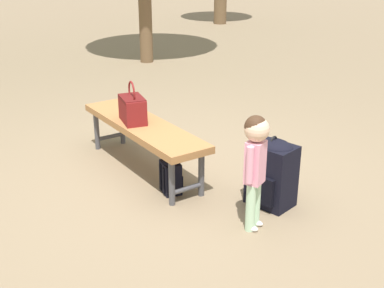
% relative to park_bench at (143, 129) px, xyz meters
% --- Properties ---
extents(ground_plane, '(40.00, 40.00, 0.00)m').
position_rel_park_bench_xyz_m(ground_plane, '(0.40, 0.09, -0.39)').
color(ground_plane, '#7F6B51').
rests_on(ground_plane, ground).
extents(park_bench, '(1.64, 0.63, 0.45)m').
position_rel_park_bench_xyz_m(park_bench, '(0.00, 0.00, 0.00)').
color(park_bench, '#9E6B3D').
rests_on(park_bench, ground).
extents(handbag, '(0.33, 0.21, 0.37)m').
position_rel_park_bench_xyz_m(handbag, '(-0.07, -0.06, 0.18)').
color(handbag, maroon).
rests_on(handbag, park_bench).
extents(child_standing, '(0.18, 0.20, 0.85)m').
position_rel_park_bench_xyz_m(child_standing, '(1.27, 0.35, 0.17)').
color(child_standing, '#B2D8B2').
rests_on(child_standing, ground).
extents(backpack_large, '(0.41, 0.37, 0.57)m').
position_rel_park_bench_xyz_m(backpack_large, '(1.03, 0.67, -0.11)').
color(backpack_large, black).
rests_on(backpack_large, ground).
extents(backpack_small, '(0.19, 0.17, 0.31)m').
position_rel_park_bench_xyz_m(backpack_small, '(0.52, 0.04, -0.24)').
color(backpack_small, black).
rests_on(backpack_small, ground).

